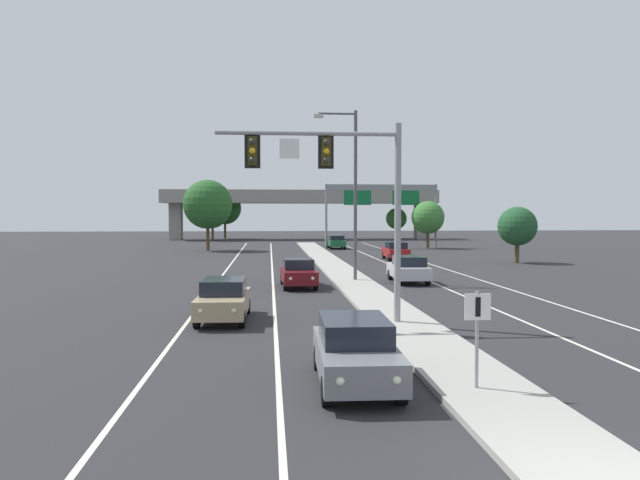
{
  "coord_description": "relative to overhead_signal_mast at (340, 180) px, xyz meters",
  "views": [
    {
      "loc": [
        -4.91,
        -8.24,
        4.11
      ],
      "look_at": [
        -3.2,
        12.01,
        3.2
      ],
      "focal_mm": 33.86,
      "sensor_mm": 36.0,
      "label": 1
    }
  ],
  "objects": [
    {
      "name": "car_receding_green",
      "position": [
        5.16,
        47.37,
        -4.49
      ],
      "size": [
        1.86,
        4.49,
        1.58
      ],
      "color": "#195633",
      "rests_on": "ground"
    },
    {
      "name": "median_island",
      "position": [
        2.35,
        4.66,
        -5.23
      ],
      "size": [
        2.4,
        110.0,
        0.15
      ],
      "primitive_type": "cube",
      "color": "#9E9B93",
      "rests_on": "ground"
    },
    {
      "name": "tree_far_left_c",
      "position": [
        -9.23,
        44.88,
        -0.25
      ],
      "size": [
        5.35,
        5.35,
        7.74
      ],
      "color": "#4C3823",
      "rests_on": "ground"
    },
    {
      "name": "car_receding_red",
      "position": [
        8.53,
        30.52,
        -4.49
      ],
      "size": [
        1.92,
        4.51,
        1.58
      ],
      "color": "maroon",
      "rests_on": "ground"
    },
    {
      "name": "tree_far_left_b",
      "position": [
        -10.9,
        68.56,
        -1.32
      ],
      "size": [
        4.22,
        4.22,
        6.1
      ],
      "color": "#4C3823",
      "rests_on": "ground"
    },
    {
      "name": "highway_sign_gantry",
      "position": [
        10.55,
        48.12,
        0.86
      ],
      "size": [
        13.28,
        0.42,
        7.5
      ],
      "color": "gray",
      "rests_on": "ground"
    },
    {
      "name": "lane_stripe_receding_center",
      "position": [
        7.05,
        11.66,
        -5.3
      ],
      "size": [
        0.14,
        100.0,
        0.01
      ],
      "primitive_type": "cube",
      "color": "silver",
      "rests_on": "ground"
    },
    {
      "name": "tree_far_left_a",
      "position": [
        -9.57,
        75.38,
        -0.42
      ],
      "size": [
        5.17,
        5.17,
        7.48
      ],
      "color": "#4C3823",
      "rests_on": "ground"
    },
    {
      "name": "street_lamp_median",
      "position": [
        2.32,
        13.9,
        0.49
      ],
      "size": [
        2.58,
        0.28,
        10.0
      ],
      "color": "#4C4C51",
      "rests_on": "median_island"
    },
    {
      "name": "tree_far_right_b",
      "position": [
        15.82,
        47.11,
        -1.71
      ],
      "size": [
        3.81,
        3.81,
        5.51
      ],
      "color": "#4C3823",
      "rests_on": "ground"
    },
    {
      "name": "edge_stripe_right",
      "position": [
        10.35,
        11.66,
        -5.3
      ],
      "size": [
        0.14,
        100.0,
        0.01
      ],
      "primitive_type": "cube",
      "color": "silver",
      "rests_on": "ground"
    },
    {
      "name": "overpass_bridge",
      "position": [
        2.35,
        72.46,
        0.48
      ],
      "size": [
        42.4,
        6.4,
        7.65
      ],
      "color": "gray",
      "rests_on": "ground"
    },
    {
      "name": "tree_far_right_a",
      "position": [
        17.81,
        26.44,
        -2.29
      ],
      "size": [
        3.2,
        3.2,
        4.63
      ],
      "color": "#4C3823",
      "rests_on": "ground"
    },
    {
      "name": "edge_stripe_left",
      "position": [
        -5.65,
        11.66,
        -5.3
      ],
      "size": [
        0.14,
        100.0,
        0.01
      ],
      "primitive_type": "cube",
      "color": "silver",
      "rests_on": "ground"
    },
    {
      "name": "car_receding_silver",
      "position": [
        5.64,
        13.34,
        -4.49
      ],
      "size": [
        1.88,
        4.49,
        1.58
      ],
      "color": "#B7B7BC",
      "rests_on": "ground"
    },
    {
      "name": "median_sign_post",
      "position": [
        2.12,
        -8.43,
        -3.72
      ],
      "size": [
        0.6,
        0.1,
        2.2
      ],
      "color": "gray",
      "rests_on": "median_island"
    },
    {
      "name": "lane_stripe_oncoming_center",
      "position": [
        -2.35,
        11.66,
        -5.3
      ],
      "size": [
        0.14,
        100.0,
        0.01
      ],
      "primitive_type": "cube",
      "color": "silver",
      "rests_on": "ground"
    },
    {
      "name": "car_oncoming_darkred",
      "position": [
        -0.95,
        11.73,
        -4.49
      ],
      "size": [
        1.93,
        4.51,
        1.58
      ],
      "color": "#5B0F14",
      "rests_on": "ground"
    },
    {
      "name": "car_oncoming_tan",
      "position": [
        -4.3,
        1.58,
        -4.49
      ],
      "size": [
        1.92,
        4.51,
        1.58
      ],
      "color": "tan",
      "rests_on": "ground"
    },
    {
      "name": "overhead_signal_mast",
      "position": [
        0.0,
        0.0,
        0.0
      ],
      "size": [
        6.67,
        0.44,
        7.2
      ],
      "color": "gray",
      "rests_on": "median_island"
    },
    {
      "name": "car_oncoming_grey",
      "position": [
        -0.52,
        -7.43,
        -4.49
      ],
      "size": [
        1.9,
        4.5,
        1.58
      ],
      "color": "slate",
      "rests_on": "ground"
    },
    {
      "name": "tree_far_right_c",
      "position": [
        18.02,
        74.81,
        -2.1
      ],
      "size": [
        3.4,
        3.4,
        4.91
      ],
      "color": "#4C3823",
      "rests_on": "ground"
    }
  ]
}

